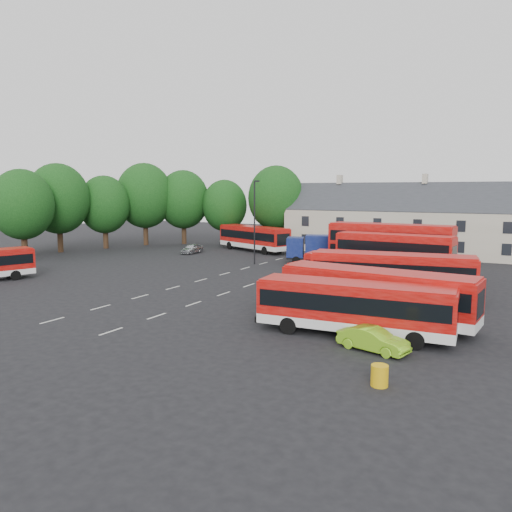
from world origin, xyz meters
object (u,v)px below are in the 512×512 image
object	(u,v)px
bus_dd_south	(394,254)
grit_bin	(380,376)
box_truck	(321,248)
lime_car	(373,340)
lamppost	(255,220)
bus_row_a	(354,304)
silver_car	(192,249)

from	to	relation	value
bus_dd_south	grit_bin	xyz separation A→B (m)	(5.46, -24.72, -1.95)
box_truck	grit_bin	world-z (taller)	box_truck
bus_dd_south	lime_car	bearing A→B (deg)	-74.71
box_truck	lime_car	world-z (taller)	box_truck
box_truck	lamppost	world-z (taller)	lamppost
lamppost	bus_row_a	bearing A→B (deg)	-49.50
bus_row_a	lamppost	xyz separation A→B (m)	(-18.01, 21.09, 3.04)
bus_row_a	grit_bin	bearing A→B (deg)	-67.92
bus_dd_south	lime_car	distance (m)	20.83
box_truck	silver_car	size ratio (longest dim) A/B	2.04
box_truck	silver_car	bearing A→B (deg)	159.35
silver_car	bus_row_a	bearing A→B (deg)	-44.26
lamppost	bus_dd_south	bearing A→B (deg)	-9.86
grit_bin	box_truck	bearing A→B (deg)	115.61
box_truck	lime_car	distance (m)	30.25
box_truck	lamppost	size ratio (longest dim) A/B	0.83
bus_row_a	lime_car	world-z (taller)	bus_row_a
lamppost	silver_car	bearing A→B (deg)	159.91
silver_car	lamppost	bearing A→B (deg)	-23.80
box_truck	grit_bin	size ratio (longest dim) A/B	8.39
bus_row_a	grit_bin	xyz separation A→B (m)	(3.19, -6.36, -1.37)
box_truck	silver_car	world-z (taller)	box_truck
bus_row_a	lime_car	distance (m)	2.90
lime_car	grit_bin	size ratio (longest dim) A/B	4.06
bus_row_a	bus_dd_south	distance (m)	18.50
bus_row_a	bus_dd_south	xyz separation A→B (m)	(-2.26, 18.35, 0.57)
grit_bin	lamppost	world-z (taller)	lamppost
bus_dd_south	lime_car	world-z (taller)	bus_dd_south
bus_dd_south	lime_car	size ratio (longest dim) A/B	2.86
box_truck	grit_bin	xyz separation A→B (m)	(15.04, -31.38, -1.32)
bus_dd_south	box_truck	world-z (taller)	bus_dd_south
bus_row_a	box_truck	xyz separation A→B (m)	(-11.84, 25.01, -0.06)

